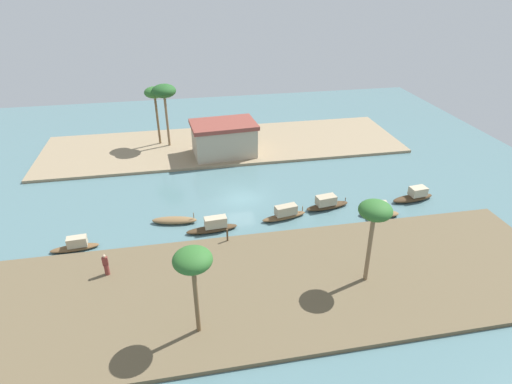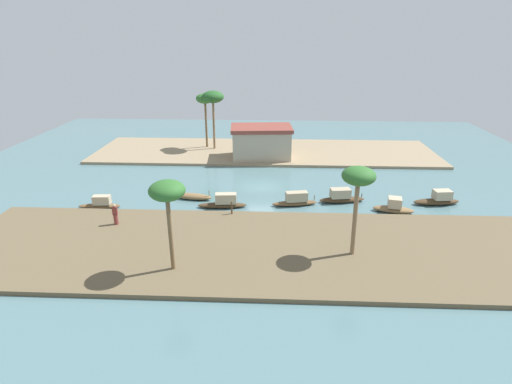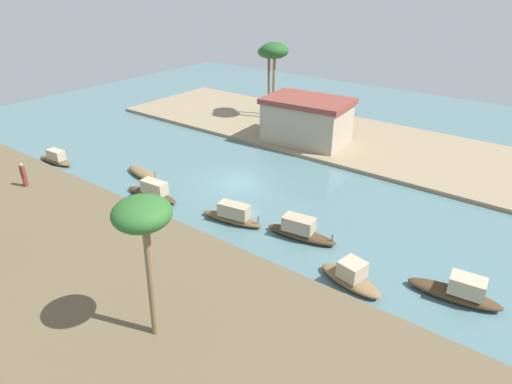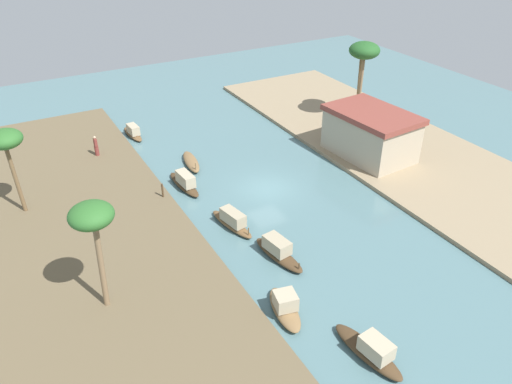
{
  "view_description": "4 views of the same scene",
  "coord_description": "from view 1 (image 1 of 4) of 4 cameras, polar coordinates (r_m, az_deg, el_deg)",
  "views": [
    {
      "loc": [
        -4.99,
        -34.29,
        19.65
      ],
      "look_at": [
        1.29,
        -1.04,
        0.97
      ],
      "focal_mm": 29.28,
      "sensor_mm": 36.0,
      "label": 1
    },
    {
      "loc": [
        1.33,
        -39.03,
        14.35
      ],
      "look_at": [
        -0.35,
        -3.65,
        0.89
      ],
      "focal_mm": 29.45,
      "sensor_mm": 36.0,
      "label": 2
    },
    {
      "loc": [
        18.06,
        -21.83,
        13.51
      ],
      "look_at": [
        3.28,
        -2.28,
        1.19
      ],
      "focal_mm": 30.69,
      "sensor_mm": 36.0,
      "label": 3
    },
    {
      "loc": [
        27.62,
        -16.25,
        18.89
      ],
      "look_at": [
        1.46,
        -1.75,
        0.99
      ],
      "focal_mm": 35.29,
      "sensor_mm": 36.0,
      "label": 4
    }
  ],
  "objects": [
    {
      "name": "river_water",
      "position": [
        39.83,
        -2.1,
        -0.68
      ],
      "size": [
        68.39,
        68.39,
        0.0
      ],
      "primitive_type": "plane",
      "color": "slate",
      "rests_on": "ground"
    },
    {
      "name": "riverbank_left",
      "position": [
        29.38,
        1.86,
        -12.7
      ],
      "size": [
        42.62,
        12.32,
        0.3
      ],
      "primitive_type": "cube",
      "color": "brown",
      "rests_on": "ground"
    },
    {
      "name": "riverbank_right",
      "position": [
        51.29,
        -4.33,
        6.47
      ],
      "size": [
        42.62,
        12.32,
        0.3
      ],
      "primitive_type": "cube",
      "color": "#937F60",
      "rests_on": "ground"
    },
    {
      "name": "sampan_open_hull",
      "position": [
        34.85,
        -5.83,
        -4.65
      ],
      "size": [
        4.34,
        1.29,
        1.29
      ],
      "rotation": [
        0.0,
        0.0,
        0.07
      ],
      "color": "#47331E",
      "rests_on": "river_water"
    },
    {
      "name": "sampan_foreground",
      "position": [
        38.25,
        16.55,
        -2.54
      ],
      "size": [
        3.58,
        1.86,
        1.31
      ],
      "rotation": [
        0.0,
        0.0,
        -0.2
      ],
      "color": "brown",
      "rests_on": "river_water"
    },
    {
      "name": "sampan_near_left_bank",
      "position": [
        35.46,
        -23.42,
        -6.69
      ],
      "size": [
        3.67,
        1.15,
        1.13
      ],
      "rotation": [
        0.0,
        0.0,
        0.07
      ],
      "color": "brown",
      "rests_on": "river_water"
    },
    {
      "name": "sampan_downstream_large",
      "position": [
        36.47,
        -11.08,
        -3.81
      ],
      "size": [
        3.93,
        1.62,
        0.98
      ],
      "rotation": [
        0.0,
        0.0,
        -0.17
      ],
      "color": "brown",
      "rests_on": "river_water"
    },
    {
      "name": "sampan_with_red_awning",
      "position": [
        38.29,
        9.65,
        -1.57
      ],
      "size": [
        4.24,
        1.63,
        1.28
      ],
      "rotation": [
        0.0,
        0.0,
        0.14
      ],
      "color": "#47331E",
      "rests_on": "river_water"
    },
    {
      "name": "sampan_upstream_small",
      "position": [
        36.36,
        3.97,
        -2.96
      ],
      "size": [
        4.13,
        1.59,
        1.26
      ],
      "rotation": [
        0.0,
        0.0,
        0.18
      ],
      "color": "brown",
      "rests_on": "river_water"
    },
    {
      "name": "sampan_with_tall_canopy",
      "position": [
        41.76,
        20.83,
        -0.48
      ],
      "size": [
        4.27,
        1.58,
        1.32
      ],
      "rotation": [
        0.0,
        0.0,
        0.12
      ],
      "color": "#47331E",
      "rests_on": "river_water"
    },
    {
      "name": "person_on_near_bank",
      "position": [
        31.41,
        -19.8,
        -9.46
      ],
      "size": [
        0.4,
        0.36,
        1.69
      ],
      "rotation": [
        0.0,
        0.0,
        3.22
      ],
      "color": "brown",
      "rests_on": "riverbank_left"
    },
    {
      "name": "mooring_post",
      "position": [
        33.05,
        -3.94,
        -5.89
      ],
      "size": [
        0.14,
        0.14,
        1.05
      ],
      "primitive_type": "cylinder",
      "color": "#4C3823",
      "rests_on": "riverbank_left"
    },
    {
      "name": "palm_tree_left_near",
      "position": [
        23.04,
        -8.64,
        -9.46
      ],
      "size": [
        2.2,
        2.2,
        5.93
      ],
      "color": "brown",
      "rests_on": "riverbank_left"
    },
    {
      "name": "palm_tree_left_far",
      "position": [
        27.65,
        15.95,
        -2.8
      ],
      "size": [
        2.18,
        2.18,
        6.15
      ],
      "color": "#7F6647",
      "rests_on": "riverbank_left"
    },
    {
      "name": "palm_tree_right_tall",
      "position": [
        49.65,
        -12.46,
        13.18
      ],
      "size": [
        2.74,
        2.74,
        7.34
      ],
      "color": "#7F6647",
      "rests_on": "riverbank_right"
    },
    {
      "name": "palm_tree_right_short",
      "position": [
        50.52,
        -13.69,
        12.88
      ],
      "size": [
        2.33,
        2.33,
        6.92
      ],
      "color": "brown",
      "rests_on": "riverbank_right"
    },
    {
      "name": "riverside_building",
      "position": [
        47.65,
        -4.41,
        7.33
      ],
      "size": [
        7.53,
        5.36,
        3.75
      ],
      "rotation": [
        0.0,
        0.0,
        0.08
      ],
      "color": "tan",
      "rests_on": "riverbank_right"
    }
  ]
}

